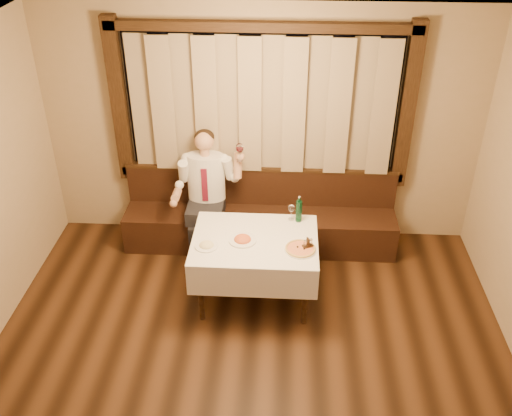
# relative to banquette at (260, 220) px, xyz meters

# --- Properties ---
(room) EXTENTS (5.01, 6.01, 2.81)m
(room) POSITION_rel_banquette_xyz_m (-0.00, -1.75, 1.19)
(room) COLOR black
(room) RESTS_ON ground
(banquette) EXTENTS (3.20, 0.61, 0.94)m
(banquette) POSITION_rel_banquette_xyz_m (0.00, 0.00, 0.00)
(banquette) COLOR black
(banquette) RESTS_ON ground
(dining_table) EXTENTS (1.27, 0.97, 0.76)m
(dining_table) POSITION_rel_banquette_xyz_m (0.00, -1.02, 0.34)
(dining_table) COLOR black
(dining_table) RESTS_ON ground
(pizza) EXTENTS (0.32, 0.32, 0.03)m
(pizza) POSITION_rel_banquette_xyz_m (0.46, -1.19, 0.46)
(pizza) COLOR white
(pizza) RESTS_ON dining_table
(pasta_red) EXTENTS (0.28, 0.28, 0.10)m
(pasta_red) POSITION_rel_banquette_xyz_m (-0.12, -1.06, 0.48)
(pasta_red) COLOR white
(pasta_red) RESTS_ON dining_table
(pasta_cream) EXTENTS (0.24, 0.24, 0.08)m
(pasta_cream) POSITION_rel_banquette_xyz_m (-0.47, -1.18, 0.48)
(pasta_cream) COLOR white
(pasta_cream) RESTS_ON dining_table
(green_bottle) EXTENTS (0.07, 0.07, 0.30)m
(green_bottle) POSITION_rel_banquette_xyz_m (0.44, -0.66, 0.57)
(green_bottle) COLOR #104E2B
(green_bottle) RESTS_ON dining_table
(table_wine_glass) EXTENTS (0.07, 0.07, 0.19)m
(table_wine_glass) POSITION_rel_banquette_xyz_m (0.36, -0.64, 0.58)
(table_wine_glass) COLOR white
(table_wine_glass) RESTS_ON dining_table
(cruet_caddy) EXTENTS (0.12, 0.09, 0.12)m
(cruet_caddy) POSITION_rel_banquette_xyz_m (0.53, -1.15, 0.49)
(cruet_caddy) COLOR black
(cruet_caddy) RESTS_ON dining_table
(seated_man) EXTENTS (0.82, 0.61, 1.47)m
(seated_man) POSITION_rel_banquette_xyz_m (-0.62, -0.09, 0.54)
(seated_man) COLOR black
(seated_man) RESTS_ON ground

